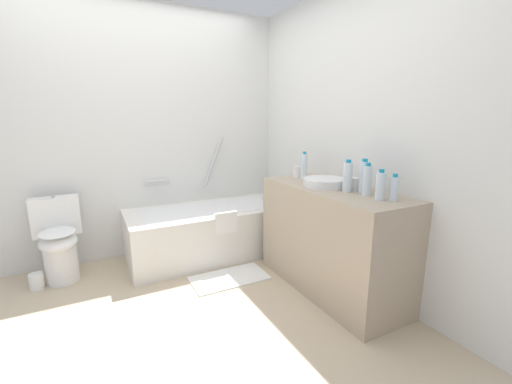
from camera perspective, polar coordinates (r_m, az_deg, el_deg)
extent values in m
plane|color=#C1AD8E|center=(2.63, -14.17, -20.08)|extent=(4.08, 4.08, 0.00)
cube|color=silver|center=(3.57, -20.53, 9.55)|extent=(3.48, 0.10, 2.52)
cube|color=silver|center=(2.99, 15.80, 9.42)|extent=(0.10, 3.02, 2.52)
cube|color=silver|center=(3.49, -7.78, -6.82)|extent=(1.68, 0.76, 0.50)
cube|color=white|center=(3.42, -7.88, -3.49)|extent=(1.38, 0.55, 0.09)
cylinder|color=silver|center=(3.67, 1.74, -1.00)|extent=(0.09, 0.03, 0.03)
cylinder|color=silver|center=(3.71, -7.44, 5.21)|extent=(0.25, 0.03, 0.56)
cylinder|color=silver|center=(3.57, -16.95, 1.82)|extent=(0.26, 0.03, 0.03)
cube|color=white|center=(3.10, -5.24, -5.34)|extent=(0.22, 0.03, 0.20)
cylinder|color=white|center=(3.39, -30.89, -10.26)|extent=(0.26, 0.26, 0.38)
ellipsoid|color=white|center=(3.28, -31.26, -7.46)|extent=(0.32, 0.39, 0.15)
ellipsoid|color=white|center=(3.25, -31.43, -6.04)|extent=(0.30, 0.37, 0.02)
cube|color=white|center=(3.45, -31.58, -3.59)|extent=(0.39, 0.17, 0.34)
cylinder|color=#A3A3A9|center=(3.41, -31.92, -0.71)|extent=(0.03, 0.03, 0.01)
cube|color=tan|center=(2.79, 12.92, -8.05)|extent=(0.53, 1.34, 0.87)
cylinder|color=white|center=(2.70, 11.90, 1.65)|extent=(0.35, 0.35, 0.07)
cylinder|color=#BBBBC0|center=(2.84, 15.21, 1.85)|extent=(0.02, 0.02, 0.05)
cylinder|color=#BBBBC0|center=(2.80, 14.37, 2.28)|extent=(0.12, 0.02, 0.02)
cylinder|color=#BBBBC0|center=(2.80, 16.03, 1.48)|extent=(0.03, 0.03, 0.04)
cylinder|color=#BBBBC0|center=(2.89, 14.40, 1.90)|extent=(0.03, 0.03, 0.04)
cylinder|color=silver|center=(2.98, 8.40, 4.38)|extent=(0.06, 0.06, 0.23)
cylinder|color=teal|center=(2.97, 8.47, 6.80)|extent=(0.03, 0.03, 0.02)
cylinder|color=silver|center=(2.35, 20.90, 0.94)|extent=(0.06, 0.06, 0.19)
cylinder|color=teal|center=(2.33, 21.11, 3.47)|extent=(0.04, 0.04, 0.02)
cylinder|color=silver|center=(2.46, 18.86, 1.89)|extent=(0.06, 0.06, 0.21)
cylinder|color=teal|center=(2.44, 19.06, 4.58)|extent=(0.03, 0.03, 0.02)
cylinder|color=silver|center=(2.54, 15.71, 2.50)|extent=(0.07, 0.07, 0.22)
cylinder|color=teal|center=(2.52, 15.88, 5.21)|extent=(0.04, 0.04, 0.02)
cylinder|color=silver|center=(2.54, 18.31, 2.46)|extent=(0.07, 0.07, 0.23)
cylinder|color=teal|center=(2.52, 18.51, 5.30)|extent=(0.04, 0.04, 0.02)
cylinder|color=silver|center=(2.37, 22.97, 0.51)|extent=(0.06, 0.06, 0.16)
cylinder|color=teal|center=(2.35, 23.16, 2.68)|extent=(0.03, 0.03, 0.02)
cylinder|color=white|center=(2.62, 16.79, 1.35)|extent=(0.07, 0.07, 0.10)
cylinder|color=white|center=(3.09, 7.23, 3.51)|extent=(0.07, 0.07, 0.10)
cube|color=white|center=(2.97, 10.27, 2.24)|extent=(0.09, 0.06, 0.02)
cube|color=white|center=(3.05, -4.67, -14.73)|extent=(0.68, 0.36, 0.01)
cylinder|color=white|center=(3.40, -33.96, -12.81)|extent=(0.11, 0.11, 0.14)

